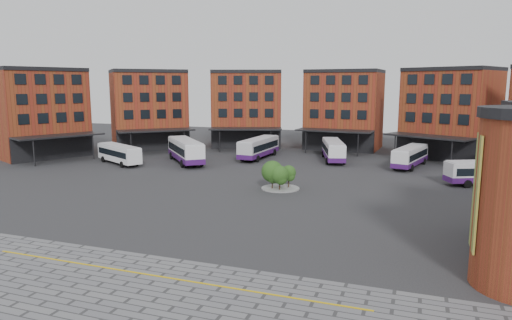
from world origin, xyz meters
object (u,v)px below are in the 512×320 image
(bus_c, at_px, (259,147))
(bus_a, at_px, (119,153))
(bus_b, at_px, (185,150))
(tree_island, at_px, (278,175))
(bus_d, at_px, (333,150))
(bus_e, at_px, (410,156))
(bus_f, at_px, (490,172))

(bus_c, bearing_deg, bus_a, -142.73)
(bus_a, distance_m, bus_b, 9.93)
(tree_island, relative_size, bus_a, 0.44)
(bus_b, bearing_deg, bus_a, 165.16)
(bus_b, xyz_separation_m, bus_d, (21.03, 9.57, -0.21))
(bus_b, xyz_separation_m, bus_c, (9.16, 7.93, -0.15))
(bus_e, bearing_deg, bus_c, -166.73)
(bus_a, relative_size, bus_b, 0.88)
(bus_d, xyz_separation_m, bus_e, (11.58, -1.92, -0.10))
(tree_island, bearing_deg, bus_d, 84.17)
(tree_island, bearing_deg, bus_b, 145.75)
(bus_a, bearing_deg, tree_island, -78.15)
(bus_a, xyz_separation_m, bus_b, (8.89, 4.43, 0.22))
(bus_d, relative_size, bus_f, 1.10)
(tree_island, xyz_separation_m, bus_a, (-27.63, 8.33, -0.05))
(tree_island, distance_m, bus_d, 22.45)
(bus_c, distance_m, bus_d, 11.98)
(bus_d, height_order, bus_f, bus_d)
(bus_a, bearing_deg, bus_e, -45.14)
(tree_island, bearing_deg, bus_a, 163.23)
(tree_island, distance_m, bus_a, 28.86)
(bus_b, relative_size, bus_c, 0.97)
(tree_island, height_order, bus_f, tree_island)
(bus_a, height_order, bus_b, bus_b)
(bus_c, bearing_deg, bus_d, 10.73)
(bus_e, bearing_deg, bus_f, -32.37)
(tree_island, distance_m, bus_f, 25.46)
(tree_island, height_order, bus_a, tree_island)
(bus_e, bearing_deg, bus_a, -149.81)
(bus_a, height_order, bus_c, bus_c)
(bus_a, distance_m, bus_e, 43.21)
(bus_b, xyz_separation_m, bus_f, (41.83, -2.01, -0.33))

